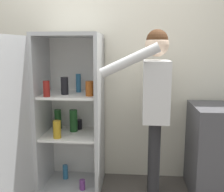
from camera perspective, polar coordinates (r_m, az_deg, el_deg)
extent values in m
cube|color=silver|center=(2.93, -2.20, 6.71)|extent=(7.00, 0.06, 2.55)
cube|color=#B7BABC|center=(3.01, -8.45, -18.35)|extent=(0.63, 0.55, 0.04)
cube|color=#B7BABC|center=(2.66, -9.34, 12.93)|extent=(0.63, 0.55, 0.04)
cube|color=white|center=(2.98, -7.71, -2.54)|extent=(0.63, 0.03, 1.53)
cube|color=#B7BABC|center=(2.81, -14.75, -3.52)|extent=(0.03, 0.55, 1.53)
cube|color=#B7BABC|center=(2.68, -2.69, -3.88)|extent=(0.04, 0.55, 1.53)
cube|color=white|center=(2.79, -8.74, -8.20)|extent=(0.56, 0.48, 0.02)
cube|color=white|center=(2.69, -8.98, 0.26)|extent=(0.56, 0.48, 0.02)
cube|color=#B7BABC|center=(2.35, -22.11, -6.64)|extent=(0.20, 0.62, 1.53)
cylinder|color=#723884|center=(2.84, -6.48, -18.63)|extent=(0.06, 0.06, 0.10)
cylinder|color=#B78C1E|center=(2.64, -11.88, -7.12)|extent=(0.08, 0.08, 0.18)
cylinder|color=#9E4C19|center=(2.52, -4.94, 1.62)|extent=(0.08, 0.08, 0.14)
cylinder|color=black|center=(2.90, -7.20, -6.13)|extent=(0.07, 0.07, 0.10)
cylinder|color=teal|center=(3.06, -10.12, -15.94)|extent=(0.06, 0.06, 0.16)
cylinder|color=#1E5123|center=(2.81, -8.36, -5.31)|extent=(0.08, 0.08, 0.23)
cylinder|color=black|center=(2.64, -10.28, 2.19)|extent=(0.07, 0.07, 0.17)
cylinder|color=teal|center=(2.76, -7.32, 2.80)|extent=(0.05, 0.05, 0.19)
cylinder|color=maroon|center=(2.55, -14.08, 1.54)|extent=(0.06, 0.06, 0.15)
cylinder|color=#1E5123|center=(2.93, -11.68, -4.99)|extent=(0.07, 0.07, 0.21)
cylinder|color=#262628|center=(2.59, 9.16, -14.01)|extent=(0.11, 0.11, 0.79)
cylinder|color=#262628|center=(2.75, 8.97, -12.55)|extent=(0.11, 0.11, 0.79)
cube|color=silver|center=(2.48, 9.49, 1.20)|extent=(0.25, 0.43, 0.56)
sphere|color=beige|center=(2.45, 9.78, 10.96)|extent=(0.22, 0.22, 0.22)
sphere|color=#4C2D19|center=(2.45, 9.81, 11.85)|extent=(0.20, 0.20, 0.20)
cylinder|color=silver|center=(2.22, 3.88, 7.73)|extent=(0.52, 0.10, 0.30)
cylinder|color=silver|center=(2.72, 9.20, 1.38)|extent=(0.08, 0.08, 0.53)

